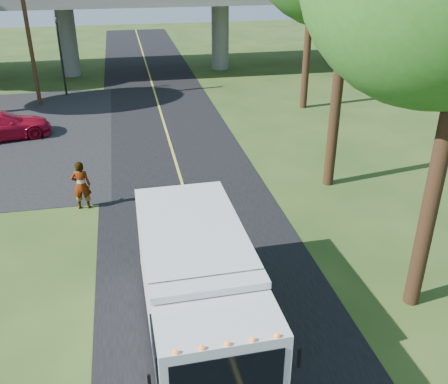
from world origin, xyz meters
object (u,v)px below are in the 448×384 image
object	(u,v)px
red_sedan	(0,125)
pedestrian	(81,185)
utility_pole	(28,31)
step_van	(198,288)
traffic_signal	(60,48)

from	to	relation	value
red_sedan	pedestrian	distance (m)	10.08
utility_pole	step_van	bearing A→B (deg)	-73.80
utility_pole	step_van	world-z (taller)	utility_pole
step_van	red_sedan	world-z (taller)	step_van
step_van	pedestrian	xyz separation A→B (m)	(-3.30, 8.04, -0.62)
traffic_signal	step_van	bearing A→B (deg)	-78.25
step_van	pedestrian	distance (m)	8.71
red_sedan	pedestrian	bearing A→B (deg)	-166.09
traffic_signal	utility_pole	xyz separation A→B (m)	(-1.50, -2.00, 1.40)
traffic_signal	utility_pole	size ratio (longest dim) A/B	0.58
utility_pole	pedestrian	distance (m)	15.98
traffic_signal	red_sedan	world-z (taller)	traffic_signal
utility_pole	red_sedan	bearing A→B (deg)	-100.91
traffic_signal	step_van	distance (m)	25.81
traffic_signal	utility_pole	distance (m)	2.86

